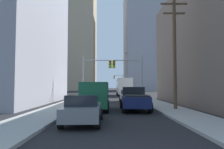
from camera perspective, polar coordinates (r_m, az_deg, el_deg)
name	(u,v)px	position (r m, az deg, el deg)	size (l,w,h in m)	color
sidewalk_left	(93,93)	(54.36, -5.12, -5.15)	(2.74, 160.00, 0.15)	#9E9E99
sidewalk_right	(129,93)	(54.42, 4.74, -5.15)	(2.74, 160.00, 0.15)	#9E9E99
city_bus	(124,86)	(41.93, 3.16, -3.21)	(2.67, 11.50, 3.40)	silver
pickup_truck_navy	(134,99)	(17.35, 6.07, -6.58)	(2.20, 5.47, 1.90)	#141E4C
cargo_van_green	(96,94)	(17.11, -4.47, -5.44)	(2.16, 5.22, 2.26)	#195938
sedan_grey	(83,109)	(11.25, -7.88, -9.26)	(1.95, 4.23, 1.52)	slate
sedan_white	(128,96)	(25.00, 4.35, -5.90)	(1.95, 4.25, 1.52)	white
sedan_silver	(101,95)	(27.23, -3.12, -5.68)	(1.95, 4.22, 1.52)	#B7BABF
sedan_blue	(103,92)	(43.60, -2.38, -4.74)	(1.95, 4.25, 1.52)	navy
traffic_signal_near_left	(96,70)	(27.82, -4.49, 1.12)	(3.85, 0.44, 6.00)	gray
traffic_signal_near_right	(129,70)	(27.86, 4.64, 1.13)	(3.99, 0.44, 6.00)	gray
traffic_signal_far_right	(119,80)	(67.66, 1.91, -1.43)	(3.18, 0.44, 6.00)	gray
utility_pole_right	(175,50)	(17.89, 16.67, 6.53)	(2.20, 0.28, 9.35)	brown
street_lamp_right	(135,70)	(33.25, 6.37, 1.23)	(2.10, 0.32, 7.50)	gray
building_left_far_tower	(73,37)	(100.02, -10.44, 10.13)	(20.01, 21.32, 49.75)	tan
building_right_far_highrise	(143,40)	(97.16, 8.40, 9.27)	(16.03, 25.78, 45.64)	#93939E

